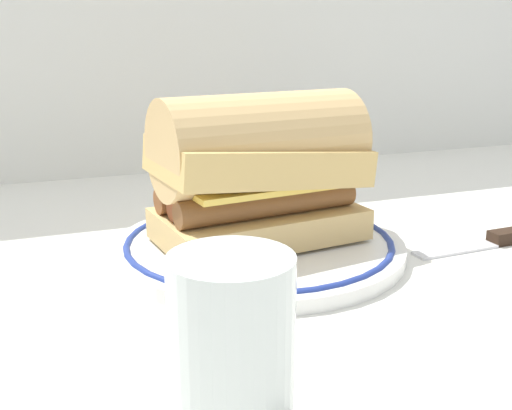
% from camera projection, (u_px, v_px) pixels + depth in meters
% --- Properties ---
extents(ground_plane, '(1.50, 1.50, 0.00)m').
position_uv_depth(ground_plane, '(268.00, 262.00, 0.53)').
color(ground_plane, silver).
extents(plate, '(0.25, 0.25, 0.01)m').
position_uv_depth(plate, '(256.00, 246.00, 0.55)').
color(plate, white).
rests_on(plate, ground_plane).
extents(sausage_sandwich, '(0.19, 0.12, 0.13)m').
position_uv_depth(sausage_sandwich, '(256.00, 168.00, 0.53)').
color(sausage_sandwich, tan).
rests_on(sausage_sandwich, plate).
extents(drinking_glass, '(0.06, 0.06, 0.09)m').
position_uv_depth(drinking_glass, '(232.00, 358.00, 0.30)').
color(drinking_glass, silver).
rests_on(drinking_glass, ground_plane).
extents(salt_shaker, '(0.03, 0.03, 0.08)m').
position_uv_depth(salt_shaker, '(318.00, 160.00, 0.76)').
color(salt_shaker, white).
rests_on(salt_shaker, ground_plane).
extents(butter_knife, '(0.14, 0.02, 0.01)m').
position_uv_depth(butter_knife, '(491.00, 241.00, 0.57)').
color(butter_knife, silver).
rests_on(butter_knife, ground_plane).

